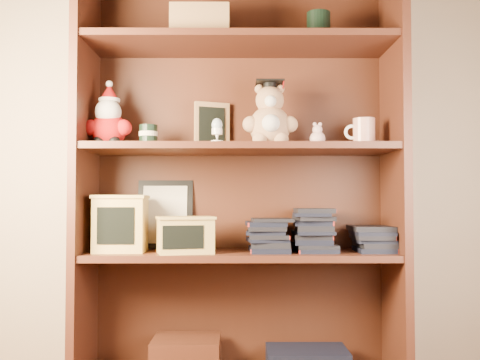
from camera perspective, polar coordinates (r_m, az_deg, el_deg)
The scene contains 16 objects.
bookcase at distance 2.17m, azimuth -0.07°, elevation -1.14°, with size 1.20×0.35×1.60m.
shelf_lower at distance 2.12m, azimuth -0.00°, elevation -7.64°, with size 1.14×0.33×0.02m.
shelf_upper at distance 2.12m, azimuth -0.00°, elevation 3.17°, with size 1.14×0.33×0.02m.
santa_plush at distance 2.19m, azimuth -13.20°, elevation 5.87°, with size 0.18×0.13×0.26m.
teachers_tin at distance 2.16m, azimuth -9.29°, elevation 4.52°, with size 0.07×0.07×0.08m.
chalkboard_plaque at distance 2.25m, azimuth -2.86°, elevation 5.47°, with size 0.14×0.11×0.18m.
egg_cup at distance 2.06m, azimuth -2.35°, elevation 5.11°, with size 0.04×0.04×0.09m.
grad_teddy_bear at distance 2.13m, azimuth 3.06°, elevation 6.08°, with size 0.21×0.18×0.25m.
pink_figurine at distance 2.15m, azimuth 7.87°, elevation 4.39°, with size 0.06×0.06×0.09m.
teacher_mug at distance 2.18m, azimuth 12.42°, elevation 4.77°, with size 0.12×0.08×0.10m.
certificate_frame at distance 2.27m, azimuth -7.61°, elevation -3.48°, with size 0.22×0.06×0.27m.
treats_box at distance 2.16m, azimuth -12.00°, elevation -4.31°, with size 0.20×0.20×0.21m.
pencils_box at distance 2.06m, azimuth -5.60°, elevation -5.54°, with size 0.23×0.19×0.13m.
book_stack_left at distance 2.12m, azimuth 2.94°, elevation -5.57°, with size 0.14×0.20×0.13m.
book_stack_mid at distance 2.14m, azimuth 7.30°, elevation -5.10°, with size 0.14×0.20×0.16m.
book_stack_right at distance 2.18m, azimuth 13.31°, elevation -5.85°, with size 0.14×0.20×0.10m.
Camera 1 is at (-0.18, -0.81, 0.74)m, focal length 42.00 mm.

